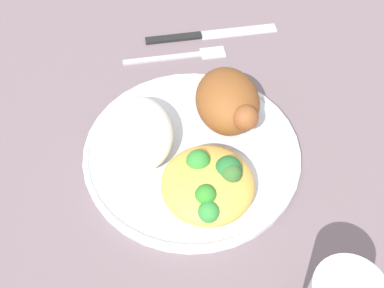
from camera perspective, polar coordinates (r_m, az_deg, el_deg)
ground_plane at (r=0.61m, az=0.00°, el=-1.42°), size 2.00×2.00×0.00m
plate at (r=0.60m, az=0.00°, el=-0.99°), size 0.25×0.25×0.01m
roasted_chicken at (r=0.60m, az=4.05°, el=4.69°), size 0.10×0.07×0.06m
rice_pile at (r=0.58m, az=-6.07°, el=1.28°), size 0.11×0.08×0.04m
mac_cheese_with_broccoli at (r=0.54m, az=1.94°, el=-4.38°), size 0.10×0.10×0.04m
fork at (r=0.72m, az=-1.23°, el=9.78°), size 0.02×0.14×0.01m
knife at (r=0.75m, az=0.93°, el=12.04°), size 0.02×0.19×0.01m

